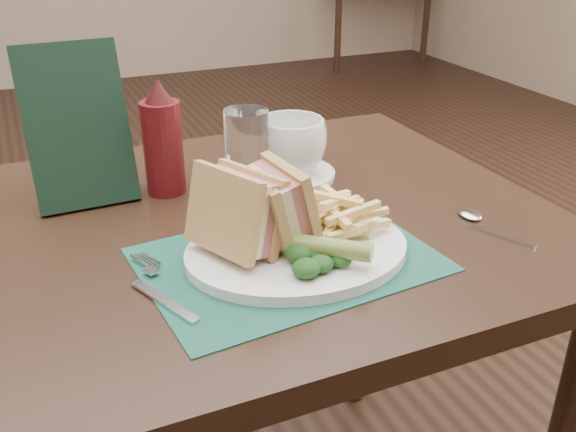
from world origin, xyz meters
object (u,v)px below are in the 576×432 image
(placemat, at_px, (288,259))
(saucer, at_px, (291,174))
(sandwich_half_b, at_px, (264,207))
(table_main, at_px, (256,405))
(check_presenter, at_px, (77,126))
(coffee_cup, at_px, (291,146))
(ketchup_bottle, at_px, (162,137))
(table_bg_right, at_px, (363,12))
(sandwich_half_a, at_px, (224,216))
(plate, at_px, (297,250))
(drinking_glass, at_px, (247,149))

(placemat, xyz_separation_m, saucer, (0.12, 0.26, 0.00))
(sandwich_half_b, relative_size, saucer, 0.73)
(table_main, xyz_separation_m, check_presenter, (-0.22, 0.16, 0.50))
(saucer, height_order, coffee_cup, coffee_cup)
(table_main, bearing_deg, coffee_cup, 44.13)
(placemat, bearing_deg, coffee_cup, 65.27)
(saucer, height_order, ketchup_bottle, ketchup_bottle)
(table_bg_right, xyz_separation_m, sandwich_half_b, (-2.42, -3.96, 0.45))
(table_main, xyz_separation_m, sandwich_half_a, (-0.08, -0.13, 0.45))
(placemat, height_order, saucer, saucer)
(table_bg_right, relative_size, saucer, 6.00)
(coffee_cup, bearing_deg, placemat, -114.73)
(sandwich_half_b, height_order, ketchup_bottle, ketchup_bottle)
(placemat, bearing_deg, sandwich_half_b, 135.72)
(ketchup_bottle, bearing_deg, sandwich_half_b, -75.44)
(table_main, distance_m, ketchup_bottle, 0.50)
(sandwich_half_a, height_order, saucer, sandwich_half_a)
(coffee_cup, bearing_deg, plate, -112.26)
(table_main, height_order, saucer, saucer)
(plate, bearing_deg, sandwich_half_b, 157.17)
(sandwich_half_a, bearing_deg, plate, -30.82)
(plate, xyz_separation_m, drinking_glass, (0.02, 0.25, 0.06))
(plate, relative_size, check_presenter, 1.20)
(sandwich_half_a, bearing_deg, sandwich_half_b, -15.28)
(check_presenter, bearing_deg, ketchup_bottle, -11.57)
(placemat, height_order, coffee_cup, coffee_cup)
(plate, distance_m, sandwich_half_b, 0.08)
(table_bg_right, relative_size, ketchup_bottle, 4.84)
(table_main, relative_size, drinking_glass, 6.92)
(sandwich_half_a, xyz_separation_m, saucer, (0.20, 0.25, -0.07))
(table_main, height_order, coffee_cup, coffee_cup)
(table_main, height_order, placemat, placemat)
(plate, bearing_deg, drinking_glass, 89.11)
(table_main, bearing_deg, sandwich_half_b, -101.87)
(plate, relative_size, sandwich_half_a, 2.58)
(table_bg_right, height_order, drinking_glass, drinking_glass)
(coffee_cup, bearing_deg, table_main, -135.87)
(plate, height_order, check_presenter, check_presenter)
(placemat, relative_size, plate, 1.25)
(table_bg_right, distance_m, placemat, 4.67)
(saucer, bearing_deg, check_presenter, 172.25)
(saucer, bearing_deg, coffee_cup, 0.00)
(plate, distance_m, ketchup_bottle, 0.31)
(table_bg_right, height_order, coffee_cup, coffee_cup)
(placemat, distance_m, plate, 0.02)
(table_bg_right, relative_size, drinking_glass, 6.92)
(sandwich_half_a, height_order, coffee_cup, sandwich_half_a)
(table_bg_right, bearing_deg, saucer, -121.45)
(check_presenter, bearing_deg, table_bg_right, 52.54)
(check_presenter, bearing_deg, plate, -54.85)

